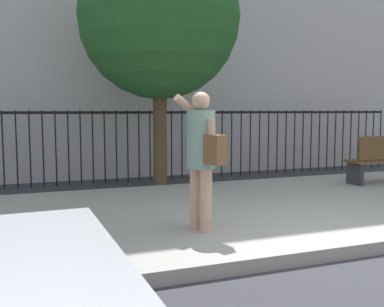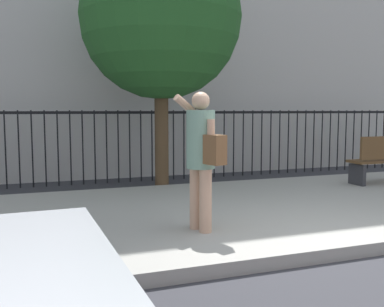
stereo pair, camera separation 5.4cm
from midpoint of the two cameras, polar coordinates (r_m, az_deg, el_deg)
The scene contains 5 objects.
ground_plane at distance 5.14m, azimuth 19.81°, elevation -12.83°, with size 60.00×60.00×0.00m, color #333338.
sidewalk at distance 6.87m, azimuth 7.78°, elevation -7.22°, with size 28.00×4.40×0.15m, color #9E9B93.
iron_fence at distance 10.12m, azimuth -2.16°, elevation 2.37°, with size 12.03×0.04×1.60m.
pedestrian_on_phone at distance 5.19m, azimuth 1.04°, elevation 0.33°, with size 0.51×0.71×1.67m.
street_tree_near at distance 8.73m, azimuth -4.47°, elevation 17.08°, with size 3.08×3.08×4.88m.
Camera 1 is at (-3.23, -3.68, 1.60)m, focal length 40.98 mm.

